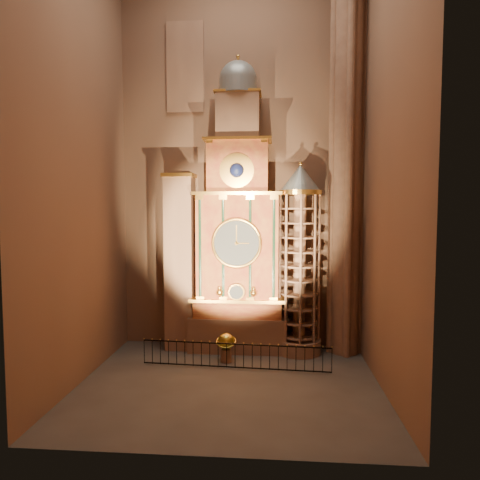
# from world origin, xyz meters

# --- Properties ---
(floor) EXTENTS (14.00, 14.00, 0.00)m
(floor) POSITION_xyz_m (0.00, 0.00, 0.00)
(floor) COLOR #383330
(floor) RESTS_ON ground
(wall_back) EXTENTS (22.00, 0.00, 22.00)m
(wall_back) POSITION_xyz_m (0.00, 6.00, 11.00)
(wall_back) COLOR brown
(wall_back) RESTS_ON floor
(wall_left) EXTENTS (0.00, 22.00, 22.00)m
(wall_left) POSITION_xyz_m (-7.00, 0.00, 11.00)
(wall_left) COLOR brown
(wall_left) RESTS_ON floor
(wall_right) EXTENTS (0.00, 22.00, 22.00)m
(wall_right) POSITION_xyz_m (7.00, 0.00, 11.00)
(wall_right) COLOR brown
(wall_right) RESTS_ON floor
(astronomical_clock) EXTENTS (5.60, 2.41, 16.70)m
(astronomical_clock) POSITION_xyz_m (0.00, 4.96, 6.68)
(astronomical_clock) COLOR #8C634C
(astronomical_clock) RESTS_ON floor
(portrait_tower) EXTENTS (1.80, 1.60, 10.20)m
(portrait_tower) POSITION_xyz_m (-3.40, 4.98, 5.15)
(portrait_tower) COLOR #8C634C
(portrait_tower) RESTS_ON floor
(stair_turret) EXTENTS (2.50, 2.50, 10.80)m
(stair_turret) POSITION_xyz_m (3.50, 4.70, 5.27)
(stair_turret) COLOR #8C634C
(stair_turret) RESTS_ON floor
(gothic_pier) EXTENTS (2.04, 2.04, 22.00)m
(gothic_pier) POSITION_xyz_m (6.10, 5.00, 11.00)
(gothic_pier) COLOR #8C634C
(gothic_pier) RESTS_ON floor
(stained_glass_window) EXTENTS (2.20, 0.14, 5.20)m
(stained_glass_window) POSITION_xyz_m (-3.20, 5.92, 16.50)
(stained_glass_window) COLOR navy
(stained_glass_window) RESTS_ON wall_back
(celestial_globe) EXTENTS (1.08, 1.02, 1.55)m
(celestial_globe) POSITION_xyz_m (-0.47, 2.86, 0.93)
(celestial_globe) COLOR #8C634C
(celestial_globe) RESTS_ON floor
(iron_railing) EXTENTS (9.66, 0.66, 1.28)m
(iron_railing) POSITION_xyz_m (0.11, 1.80, 0.69)
(iron_railing) COLOR black
(iron_railing) RESTS_ON floor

